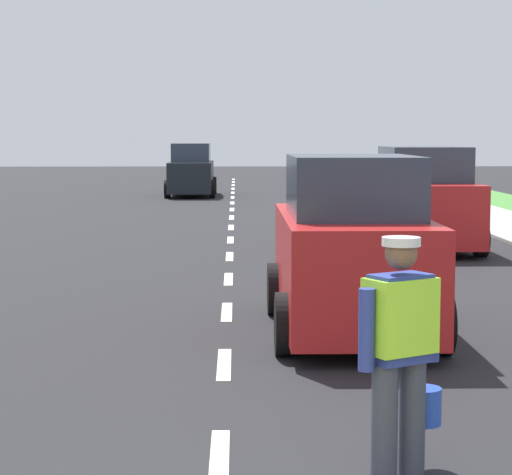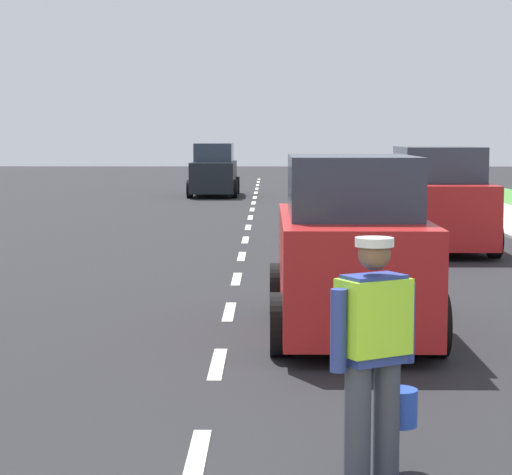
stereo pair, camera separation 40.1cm
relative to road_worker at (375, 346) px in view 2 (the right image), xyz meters
The scene contains 6 objects.
ground_plane 18.77m from the road_worker, 93.80° to the left, with size 96.00×96.00×0.00m, color black.
lane_center_line 22.96m from the road_worker, 93.10° to the left, with size 0.14×46.40×0.01m.
road_worker is the anchor object (origin of this frame).
car_oncoming_third 31.61m from the road_worker, 95.13° to the left, with size 1.87×4.20×2.01m.
car_parked_far 13.83m from the road_worker, 78.76° to the left, with size 2.03×4.01×2.10m.
car_outgoing_ahead 5.03m from the road_worker, 87.32° to the left, with size 1.88×3.93×2.11m.
Camera 2 is at (0.52, -4.28, 2.35)m, focal length 69.61 mm.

